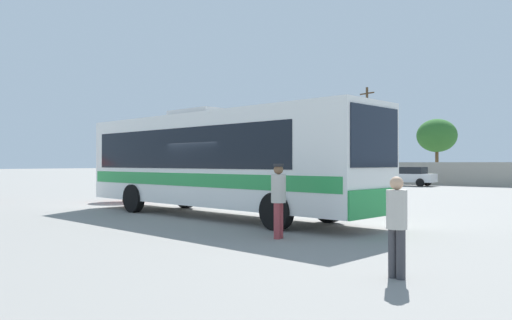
{
  "coord_description": "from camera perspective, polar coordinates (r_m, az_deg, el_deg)",
  "views": [
    {
      "loc": [
        11.94,
        -11.91,
        1.84
      ],
      "look_at": [
        -1.55,
        4.03,
        1.97
      ],
      "focal_mm": 34.76,
      "sensor_mm": 36.0,
      "label": 1
    }
  ],
  "objects": [
    {
      "name": "parked_car_second_white",
      "position": [
        41.94,
        17.1,
        -1.76
      ],
      "size": [
        4.39,
        2.19,
        1.53
      ],
      "color": "silver",
      "rests_on": "ground_plane"
    },
    {
      "name": "utility_pole_far",
      "position": [
        49.61,
        12.66,
        3.09
      ],
      "size": [
        1.76,
        0.61,
        9.25
      ],
      "color": "#4C3823",
      "rests_on": "ground_plane"
    },
    {
      "name": "coach_bus_white_green",
      "position": [
        17.19,
        -4.71,
        0.14
      ],
      "size": [
        12.41,
        3.37,
        3.73
      ],
      "color": "white",
      "rests_on": "ground_plane"
    },
    {
      "name": "attendant_by_bus_door",
      "position": [
        12.1,
        2.6,
        -4.15
      ],
      "size": [
        0.43,
        0.43,
        1.82
      ],
      "color": "#99383D",
      "rests_on": "ground_plane"
    },
    {
      "name": "roadside_tree_midleft",
      "position": [
        51.41,
        20.09,
        2.64
      ],
      "size": [
        3.81,
        3.81,
        6.15
      ],
      "color": "brown",
      "rests_on": "ground_plane"
    },
    {
      "name": "parked_car_leftmost_grey",
      "position": [
        44.39,
        9.91,
        -1.7
      ],
      "size": [
        4.4,
        2.24,
        1.51
      ],
      "color": "slate",
      "rests_on": "ground_plane"
    },
    {
      "name": "perimeter_wall",
      "position": [
        43.53,
        24.32,
        -1.49
      ],
      "size": [
        80.0,
        0.3,
        1.91
      ],
      "primitive_type": "cube",
      "color": "#9E998C",
      "rests_on": "ground_plane"
    },
    {
      "name": "roadside_tree_left",
      "position": [
        54.57,
        8.98,
        1.78
      ],
      "size": [
        4.25,
        4.25,
        5.69
      ],
      "color": "brown",
      "rests_on": "ground_plane"
    },
    {
      "name": "ground_plane",
      "position": [
        25.02,
        11.66,
        -4.57
      ],
      "size": [
        300.0,
        300.0,
        0.0
      ],
      "primitive_type": "plane",
      "color": "gray"
    },
    {
      "name": "passenger_waiting_on_apron",
      "position": [
        8.25,
        15.88,
        -6.75
      ],
      "size": [
        0.38,
        0.38,
        1.62
      ],
      "color": "#38383D",
      "rests_on": "ground_plane"
    },
    {
      "name": "vendor_umbrella_secondary_red",
      "position": [
        24.49,
        -14.4,
        -0.8
      ],
      "size": [
        2.36,
        2.36,
        2.0
      ],
      "color": "gray",
      "rests_on": "ground_plane"
    }
  ]
}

